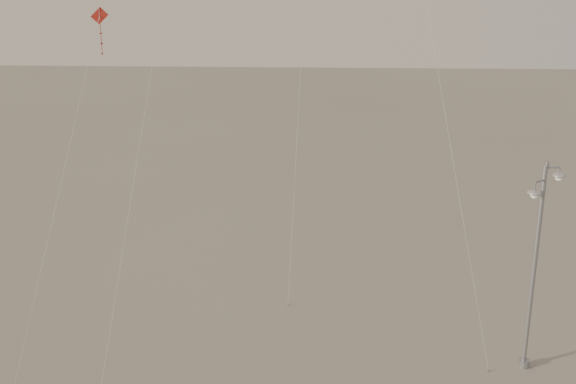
{
  "coord_description": "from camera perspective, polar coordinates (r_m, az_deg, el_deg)",
  "views": [
    {
      "loc": [
        2.36,
        -23.02,
        16.46
      ],
      "look_at": [
        1.17,
        5.0,
        7.39
      ],
      "focal_mm": 50.0,
      "sensor_mm": 36.0,
      "label": 1
    }
  ],
  "objects": [
    {
      "name": "kite_3",
      "position": [
        28.84,
        -14.75,
        5.32
      ],
      "size": [
        3.11,
        6.27,
        14.02
      ],
      "rotation": [
        0.0,
        0.0,
        0.26
      ],
      "color": "maroon",
      "rests_on": "ground"
    },
    {
      "name": "street_lamp",
      "position": [
        32.05,
        17.2,
        -4.77
      ],
      "size": [
        1.48,
        0.98,
        8.5
      ],
      "color": "#94969C",
      "rests_on": "ground"
    }
  ]
}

